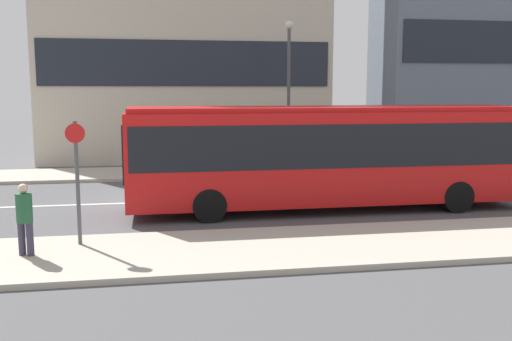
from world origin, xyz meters
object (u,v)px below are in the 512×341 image
(pedestrian_near_stop, at_px, (25,215))
(bus_stop_sign, at_px, (77,174))
(city_bus, at_px, (327,151))
(parked_car_0, at_px, (446,161))
(street_lamp, at_px, (289,80))

(pedestrian_near_stop, xyz_separation_m, bus_stop_sign, (1.03, 0.72, 0.77))
(city_bus, height_order, bus_stop_sign, city_bus)
(parked_car_0, height_order, street_lamp, street_lamp)
(pedestrian_near_stop, distance_m, street_lamp, 14.76)
(city_bus, height_order, pedestrian_near_stop, city_bus)
(parked_car_0, bearing_deg, pedestrian_near_stop, -147.63)
(city_bus, distance_m, pedestrian_near_stop, 9.00)
(city_bus, relative_size, street_lamp, 1.88)
(city_bus, distance_m, street_lamp, 7.92)
(bus_stop_sign, bearing_deg, street_lamp, 55.45)
(pedestrian_near_stop, bearing_deg, street_lamp, -104.14)
(city_bus, distance_m, bus_stop_sign, 7.72)
(parked_car_0, xyz_separation_m, bus_stop_sign, (-13.87, -8.72, 1.12))
(parked_car_0, bearing_deg, bus_stop_sign, -147.84)
(parked_car_0, relative_size, street_lamp, 0.67)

